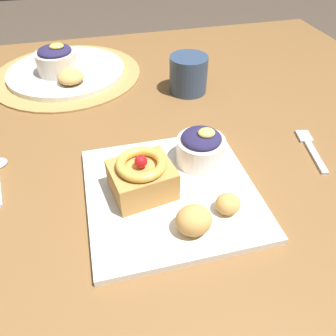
{
  "coord_description": "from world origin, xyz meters",
  "views": [
    {
      "loc": [
        -0.06,
        -0.54,
        1.11
      ],
      "look_at": [
        0.03,
        -0.16,
        0.77
      ],
      "focal_mm": 35.43,
      "sensor_mm": 36.0,
      "label": 1
    }
  ],
  "objects_px": {
    "fritter_middle": "(194,220)",
    "back_pastry": "(71,77)",
    "front_plate": "(171,192)",
    "back_ramekin": "(57,60)",
    "cake_slice": "(142,177)",
    "coffee_mug": "(188,74)",
    "fork": "(310,147)",
    "berry_ramekin": "(201,148)",
    "back_plate": "(67,71)",
    "fritter_front": "(228,204)"
  },
  "relations": [
    {
      "from": "fritter_front",
      "to": "back_pastry",
      "type": "relative_size",
      "value": 0.6
    },
    {
      "from": "fritter_front",
      "to": "coffee_mug",
      "type": "xyz_separation_m",
      "value": [
        0.05,
        0.38,
        0.01
      ]
    },
    {
      "from": "cake_slice",
      "to": "berry_ramekin",
      "type": "xyz_separation_m",
      "value": [
        0.11,
        0.05,
        -0.0
      ]
    },
    {
      "from": "front_plate",
      "to": "berry_ramekin",
      "type": "relative_size",
      "value": 3.23
    },
    {
      "from": "berry_ramekin",
      "to": "front_plate",
      "type": "bearing_deg",
      "value": -139.95
    },
    {
      "from": "back_plate",
      "to": "cake_slice",
      "type": "bearing_deg",
      "value": -76.97
    },
    {
      "from": "fritter_middle",
      "to": "back_pastry",
      "type": "height_order",
      "value": "fritter_middle"
    },
    {
      "from": "cake_slice",
      "to": "coffee_mug",
      "type": "relative_size",
      "value": 1.19
    },
    {
      "from": "fritter_front",
      "to": "back_pastry",
      "type": "bearing_deg",
      "value": 114.6
    },
    {
      "from": "fritter_middle",
      "to": "cake_slice",
      "type": "bearing_deg",
      "value": 120.77
    },
    {
      "from": "fritter_middle",
      "to": "back_ramekin",
      "type": "distance_m",
      "value": 0.57
    },
    {
      "from": "back_ramekin",
      "to": "coffee_mug",
      "type": "height_order",
      "value": "back_ramekin"
    },
    {
      "from": "fritter_middle",
      "to": "back_plate",
      "type": "xyz_separation_m",
      "value": [
        -0.16,
        0.56,
        -0.02
      ]
    },
    {
      "from": "back_pastry",
      "to": "coffee_mug",
      "type": "xyz_separation_m",
      "value": [
        0.26,
        -0.07,
        0.01
      ]
    },
    {
      "from": "front_plate",
      "to": "back_plate",
      "type": "bearing_deg",
      "value": 107.81
    },
    {
      "from": "coffee_mug",
      "to": "berry_ramekin",
      "type": "bearing_deg",
      "value": -102.26
    },
    {
      "from": "fritter_front",
      "to": "back_pastry",
      "type": "xyz_separation_m",
      "value": [
        -0.21,
        0.46,
        0.0
      ]
    },
    {
      "from": "front_plate",
      "to": "berry_ramekin",
      "type": "distance_m",
      "value": 0.09
    },
    {
      "from": "fritter_middle",
      "to": "fork",
      "type": "xyz_separation_m",
      "value": [
        0.27,
        0.14,
        -0.03
      ]
    },
    {
      "from": "cake_slice",
      "to": "back_pastry",
      "type": "xyz_separation_m",
      "value": [
        -0.1,
        0.39,
        -0.01
      ]
    },
    {
      "from": "back_plate",
      "to": "back_ramekin",
      "type": "height_order",
      "value": "back_ramekin"
    },
    {
      "from": "berry_ramekin",
      "to": "back_plate",
      "type": "xyz_separation_m",
      "value": [
        -0.22,
        0.42,
        -0.03
      ]
    },
    {
      "from": "back_plate",
      "to": "back_pastry",
      "type": "height_order",
      "value": "back_pastry"
    },
    {
      "from": "back_plate",
      "to": "fork",
      "type": "xyz_separation_m",
      "value": [
        0.43,
        -0.42,
        -0.01
      ]
    },
    {
      "from": "fork",
      "to": "fritter_middle",
      "type": "bearing_deg",
      "value": 129.06
    },
    {
      "from": "fritter_middle",
      "to": "back_pastry",
      "type": "xyz_separation_m",
      "value": [
        -0.15,
        0.48,
        -0.0
      ]
    },
    {
      "from": "fritter_middle",
      "to": "coffee_mug",
      "type": "height_order",
      "value": "coffee_mug"
    },
    {
      "from": "back_pastry",
      "to": "back_plate",
      "type": "bearing_deg",
      "value": 98.43
    },
    {
      "from": "berry_ramekin",
      "to": "fork",
      "type": "xyz_separation_m",
      "value": [
        0.22,
        -0.0,
        -0.04
      ]
    },
    {
      "from": "fork",
      "to": "back_ramekin",
      "type": "bearing_deg",
      "value": 60.53
    },
    {
      "from": "cake_slice",
      "to": "fritter_front",
      "type": "bearing_deg",
      "value": -31.54
    },
    {
      "from": "berry_ramekin",
      "to": "back_plate",
      "type": "bearing_deg",
      "value": 117.5
    },
    {
      "from": "fritter_middle",
      "to": "front_plate",
      "type": "bearing_deg",
      "value": 96.77
    },
    {
      "from": "fritter_front",
      "to": "back_ramekin",
      "type": "relative_size",
      "value": 0.38
    },
    {
      "from": "berry_ramekin",
      "to": "back_plate",
      "type": "distance_m",
      "value": 0.47
    },
    {
      "from": "fritter_middle",
      "to": "fork",
      "type": "distance_m",
      "value": 0.31
    },
    {
      "from": "back_ramekin",
      "to": "fork",
      "type": "distance_m",
      "value": 0.61
    },
    {
      "from": "front_plate",
      "to": "fritter_front",
      "type": "bearing_deg",
      "value": -42.46
    },
    {
      "from": "cake_slice",
      "to": "back_pastry",
      "type": "bearing_deg",
      "value": 103.96
    },
    {
      "from": "fritter_middle",
      "to": "coffee_mug",
      "type": "relative_size",
      "value": 0.59
    },
    {
      "from": "front_plate",
      "to": "back_ramekin",
      "type": "height_order",
      "value": "back_ramekin"
    },
    {
      "from": "berry_ramekin",
      "to": "back_pastry",
      "type": "bearing_deg",
      "value": 121.3
    },
    {
      "from": "fritter_front",
      "to": "fork",
      "type": "xyz_separation_m",
      "value": [
        0.21,
        0.12,
        -0.02
      ]
    },
    {
      "from": "fritter_front",
      "to": "back_ramekin",
      "type": "xyz_separation_m",
      "value": [
        -0.24,
        0.52,
        0.02
      ]
    },
    {
      "from": "back_pastry",
      "to": "front_plate",
      "type": "bearing_deg",
      "value": -70.39
    },
    {
      "from": "back_ramekin",
      "to": "back_pastry",
      "type": "height_order",
      "value": "back_ramekin"
    },
    {
      "from": "back_pastry",
      "to": "fork",
      "type": "xyz_separation_m",
      "value": [
        0.42,
        -0.34,
        -0.03
      ]
    },
    {
      "from": "cake_slice",
      "to": "back_pastry",
      "type": "distance_m",
      "value": 0.4
    },
    {
      "from": "back_pastry",
      "to": "fritter_front",
      "type": "bearing_deg",
      "value": -65.4
    },
    {
      "from": "fritter_middle",
      "to": "back_plate",
      "type": "bearing_deg",
      "value": 106.2
    }
  ]
}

